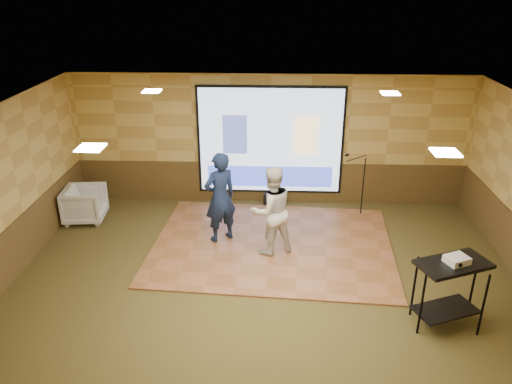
{
  "coord_description": "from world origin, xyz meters",
  "views": [
    {
      "loc": [
        0.12,
        -7.36,
        4.97
      ],
      "look_at": [
        -0.22,
        1.01,
        1.3
      ],
      "focal_mm": 35.0,
      "sensor_mm": 36.0,
      "label": 1
    }
  ],
  "objects_px": {
    "projector_screen": "(270,142)",
    "projector": "(457,260)",
    "dance_floor": "(272,244)",
    "mic_stand": "(360,195)",
    "av_table": "(451,280)",
    "banquet_chair": "(85,204)",
    "player_right": "(271,211)",
    "player_left": "(220,197)",
    "duffel_bag": "(275,199)"
  },
  "relations": [
    {
      "from": "projector_screen",
      "to": "projector",
      "type": "relative_size",
      "value": 10.5
    },
    {
      "from": "projector_screen",
      "to": "projector",
      "type": "xyz_separation_m",
      "value": [
        2.78,
        -4.46,
        -0.31
      ]
    },
    {
      "from": "av_table",
      "to": "duffel_bag",
      "type": "distance_m",
      "value": 5.05
    },
    {
      "from": "duffel_bag",
      "to": "player_right",
      "type": "bearing_deg",
      "value": -91.5
    },
    {
      "from": "player_left",
      "to": "banquet_chair",
      "type": "xyz_separation_m",
      "value": [
        -3.05,
        0.79,
        -0.57
      ]
    },
    {
      "from": "duffel_bag",
      "to": "banquet_chair",
      "type": "bearing_deg",
      "value": -166.76
    },
    {
      "from": "banquet_chair",
      "to": "projector",
      "type": "bearing_deg",
      "value": -120.74
    },
    {
      "from": "projector",
      "to": "duffel_bag",
      "type": "distance_m",
      "value": 5.14
    },
    {
      "from": "projector_screen",
      "to": "banquet_chair",
      "type": "distance_m",
      "value": 4.3
    },
    {
      "from": "projector_screen",
      "to": "mic_stand",
      "type": "relative_size",
      "value": 2.29
    },
    {
      "from": "dance_floor",
      "to": "mic_stand",
      "type": "bearing_deg",
      "value": 37.49
    },
    {
      "from": "mic_stand",
      "to": "duffel_bag",
      "type": "bearing_deg",
      "value": 157.86
    },
    {
      "from": "av_table",
      "to": "projector",
      "type": "bearing_deg",
      "value": -18.45
    },
    {
      "from": "player_right",
      "to": "dance_floor",
      "type": "bearing_deg",
      "value": -121.46
    },
    {
      "from": "mic_stand",
      "to": "banquet_chair",
      "type": "distance_m",
      "value": 6.02
    },
    {
      "from": "projector_screen",
      "to": "banquet_chair",
      "type": "relative_size",
      "value": 3.93
    },
    {
      "from": "mic_stand",
      "to": "duffel_bag",
      "type": "xyz_separation_m",
      "value": [
        -1.88,
        0.45,
        -0.35
      ]
    },
    {
      "from": "projector",
      "to": "banquet_chair",
      "type": "distance_m",
      "value": 7.58
    },
    {
      "from": "av_table",
      "to": "duffel_bag",
      "type": "relative_size",
      "value": 2.52
    },
    {
      "from": "dance_floor",
      "to": "mic_stand",
      "type": "relative_size",
      "value": 3.23
    },
    {
      "from": "dance_floor",
      "to": "player_right",
      "type": "relative_size",
      "value": 2.68
    },
    {
      "from": "projector",
      "to": "banquet_chair",
      "type": "bearing_deg",
      "value": 129.89
    },
    {
      "from": "player_left",
      "to": "dance_floor",
      "type": "bearing_deg",
      "value": 136.76
    },
    {
      "from": "av_table",
      "to": "banquet_chair",
      "type": "relative_size",
      "value": 1.32
    },
    {
      "from": "dance_floor",
      "to": "av_table",
      "type": "bearing_deg",
      "value": -41.41
    },
    {
      "from": "projector_screen",
      "to": "duffel_bag",
      "type": "xyz_separation_m",
      "value": [
        0.12,
        -0.19,
        -1.34
      ]
    },
    {
      "from": "mic_stand",
      "to": "projector_screen",
      "type": "bearing_deg",
      "value": 153.65
    },
    {
      "from": "player_right",
      "to": "player_left",
      "type": "bearing_deg",
      "value": -49.73
    },
    {
      "from": "player_left",
      "to": "banquet_chair",
      "type": "height_order",
      "value": "player_left"
    },
    {
      "from": "projector_screen",
      "to": "banquet_chair",
      "type": "xyz_separation_m",
      "value": [
        -4.0,
        -1.15,
        -1.09
      ]
    },
    {
      "from": "mic_stand",
      "to": "player_left",
      "type": "bearing_deg",
      "value": -164.85
    },
    {
      "from": "dance_floor",
      "to": "projector",
      "type": "bearing_deg",
      "value": -41.2
    },
    {
      "from": "projector_screen",
      "to": "banquet_chair",
      "type": "bearing_deg",
      "value": -163.88
    },
    {
      "from": "player_left",
      "to": "projector",
      "type": "relative_size",
      "value": 5.84
    },
    {
      "from": "duffel_bag",
      "to": "projector",
      "type": "bearing_deg",
      "value": -58.06
    },
    {
      "from": "projector",
      "to": "mic_stand",
      "type": "distance_m",
      "value": 3.96
    },
    {
      "from": "av_table",
      "to": "mic_stand",
      "type": "relative_size",
      "value": 0.77
    },
    {
      "from": "av_table",
      "to": "mic_stand",
      "type": "xyz_separation_m",
      "value": [
        -0.75,
        3.81,
        -0.32
      ]
    },
    {
      "from": "projector_screen",
      "to": "player_left",
      "type": "xyz_separation_m",
      "value": [
        -0.95,
        -1.94,
        -0.52
      ]
    },
    {
      "from": "av_table",
      "to": "banquet_chair",
      "type": "distance_m",
      "value": 7.52
    },
    {
      "from": "projector",
      "to": "banquet_chair",
      "type": "xyz_separation_m",
      "value": [
        -6.78,
        3.3,
        -0.78
      ]
    },
    {
      "from": "mic_stand",
      "to": "banquet_chair",
      "type": "xyz_separation_m",
      "value": [
        -6.0,
        -0.52,
        -0.11
      ]
    },
    {
      "from": "player_right",
      "to": "projector_screen",
      "type": "bearing_deg",
      "value": -114.2
    },
    {
      "from": "projector_screen",
      "to": "projector",
      "type": "bearing_deg",
      "value": -58.04
    },
    {
      "from": "projector_screen",
      "to": "av_table",
      "type": "bearing_deg",
      "value": -58.26
    },
    {
      "from": "player_left",
      "to": "mic_stand",
      "type": "distance_m",
      "value": 3.26
    },
    {
      "from": "dance_floor",
      "to": "projector",
      "type": "height_order",
      "value": "projector"
    },
    {
      "from": "player_left",
      "to": "projector",
      "type": "xyz_separation_m",
      "value": [
        3.73,
        -2.51,
        0.21
      ]
    },
    {
      "from": "player_left",
      "to": "av_table",
      "type": "distance_m",
      "value": 4.47
    },
    {
      "from": "projector_screen",
      "to": "mic_stand",
      "type": "height_order",
      "value": "projector_screen"
    }
  ]
}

